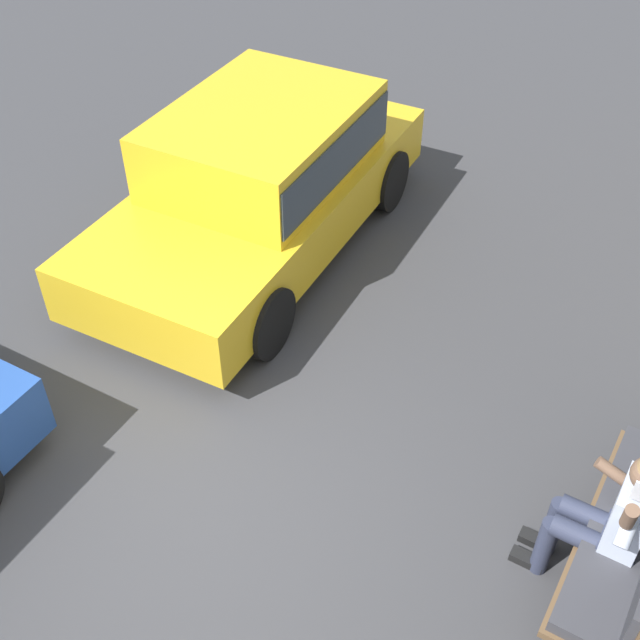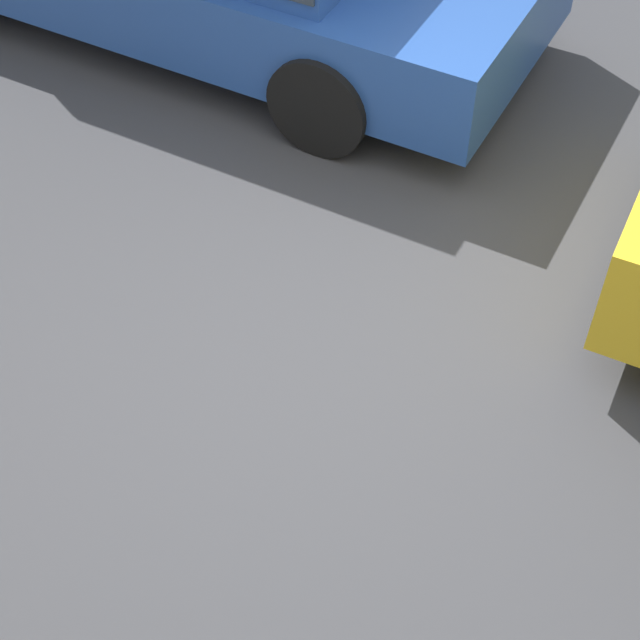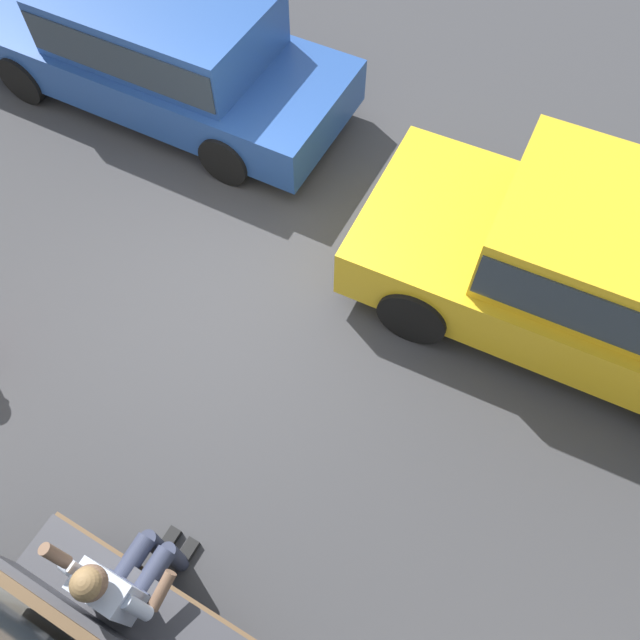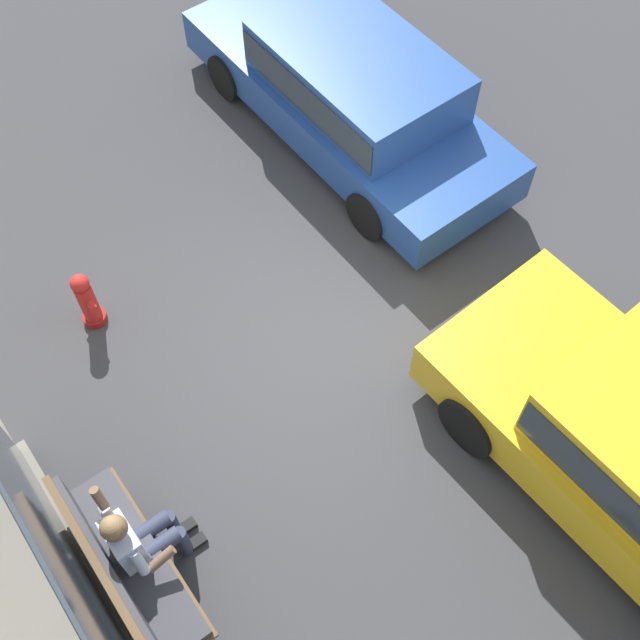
# 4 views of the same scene
# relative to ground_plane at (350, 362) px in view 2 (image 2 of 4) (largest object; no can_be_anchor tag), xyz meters

# --- Properties ---
(ground_plane) EXTENTS (60.00, 60.00, 0.00)m
(ground_plane) POSITION_rel_ground_plane_xyz_m (0.00, 0.00, 0.00)
(ground_plane) COLOR #38383A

